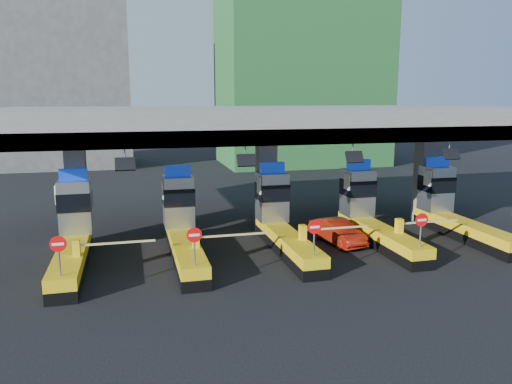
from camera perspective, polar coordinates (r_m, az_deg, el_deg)
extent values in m
plane|color=black|center=(25.68, 2.92, -6.33)|extent=(120.00, 120.00, 0.00)
cube|color=slate|center=(27.47, 1.19, 8.06)|extent=(28.00, 12.00, 1.50)
cube|color=#4C4C49|center=(22.06, 5.13, 6.33)|extent=(28.00, 0.60, 0.70)
cube|color=slate|center=(27.02, -19.75, -0.09)|extent=(1.00, 1.00, 5.50)
cube|color=slate|center=(27.85, 1.16, 0.85)|extent=(1.00, 1.00, 5.50)
cube|color=slate|center=(31.95, 18.74, 1.56)|extent=(1.00, 1.00, 5.50)
cylinder|color=slate|center=(20.88, -14.77, 4.12)|extent=(0.06, 0.06, 0.50)
cube|color=black|center=(20.72, -14.73, 3.10)|extent=(0.80, 0.38, 0.54)
cylinder|color=slate|center=(21.42, -1.24, 4.63)|extent=(0.06, 0.06, 0.50)
cube|color=black|center=(21.26, -1.11, 3.64)|extent=(0.80, 0.38, 0.54)
cylinder|color=slate|center=(23.05, 11.01, 4.87)|extent=(0.06, 0.06, 0.50)
cube|color=black|center=(22.91, 11.19, 3.95)|extent=(0.80, 0.38, 0.54)
cylinder|color=slate|center=(25.58, 21.24, 4.90)|extent=(0.06, 0.06, 0.50)
cube|color=black|center=(25.45, 21.45, 4.07)|extent=(0.80, 0.38, 0.54)
cube|color=black|center=(23.76, -20.26, -7.79)|extent=(1.20, 8.00, 0.50)
cube|color=#E5B70C|center=(23.61, -20.33, -6.63)|extent=(1.20, 8.00, 0.50)
cube|color=#9EA3A8|center=(25.93, -19.93, -1.55)|extent=(1.50, 1.50, 2.60)
cube|color=black|center=(25.86, -19.97, -0.91)|extent=(1.56, 1.56, 0.90)
cube|color=#0C2DBF|center=(25.66, -20.15, 1.90)|extent=(1.30, 0.35, 0.55)
cube|color=white|center=(25.61, -21.87, -0.23)|extent=(0.06, 0.70, 0.90)
cylinder|color=slate|center=(19.94, -21.56, -7.18)|extent=(0.07, 0.07, 1.30)
cylinder|color=red|center=(19.74, -21.69, -5.55)|extent=(0.60, 0.04, 0.60)
cube|color=white|center=(19.71, -21.70, -5.57)|extent=(0.42, 0.02, 0.10)
cube|color=#E5B70C|center=(22.26, -19.85, -6.03)|extent=(0.30, 0.35, 0.70)
cube|color=white|center=(22.12, -15.59, -5.62)|extent=(3.20, 0.08, 0.08)
cube|color=black|center=(23.71, -8.07, -7.25)|extent=(1.20, 8.00, 0.50)
cube|color=#E5B70C|center=(23.56, -8.10, -6.09)|extent=(1.20, 8.00, 0.50)
cube|color=#9EA3A8|center=(25.89, -8.86, -1.05)|extent=(1.50, 1.50, 2.60)
cube|color=black|center=(25.81, -8.88, -0.40)|extent=(1.56, 1.56, 0.90)
cube|color=#0C2DBF|center=(25.62, -8.97, 2.42)|extent=(1.30, 0.35, 0.55)
cube|color=white|center=(25.40, -10.64, 0.28)|extent=(0.06, 0.70, 0.90)
cylinder|color=slate|center=(19.88, -7.04, -6.54)|extent=(0.07, 0.07, 1.30)
cylinder|color=red|center=(19.68, -7.07, -4.90)|extent=(0.60, 0.04, 0.60)
cube|color=white|center=(19.66, -7.06, -4.92)|extent=(0.42, 0.02, 0.10)
cube|color=#E5B70C|center=(22.29, -6.91, -5.44)|extent=(0.30, 0.35, 0.70)
cube|color=white|center=(22.51, -2.73, -4.94)|extent=(3.20, 0.08, 0.08)
cube|color=black|center=(24.70, 3.61, -6.43)|extent=(1.20, 8.00, 0.50)
cube|color=#E5B70C|center=(24.55, 3.62, -5.31)|extent=(1.20, 8.00, 0.50)
cube|color=#9EA3A8|center=(26.79, 1.84, -0.52)|extent=(1.50, 1.50, 2.60)
cube|color=black|center=(26.72, 1.85, 0.10)|extent=(1.56, 1.56, 0.90)
cube|color=#0C2DBF|center=(26.53, 1.86, 2.82)|extent=(1.30, 0.35, 0.55)
cube|color=white|center=(26.17, 0.34, 0.77)|extent=(0.06, 0.70, 0.90)
cylinder|color=slate|center=(21.04, 6.66, -5.55)|extent=(0.07, 0.07, 1.30)
cylinder|color=red|center=(20.86, 6.72, -3.99)|extent=(0.60, 0.04, 0.60)
cube|color=white|center=(20.83, 6.74, -4.01)|extent=(0.42, 0.02, 0.10)
cube|color=#E5B70C|center=(23.41, 5.36, -4.61)|extent=(0.30, 0.35, 0.70)
cube|color=white|center=(23.97, 9.09, -4.09)|extent=(3.20, 0.08, 0.08)
cube|color=black|center=(26.60, 13.97, -5.47)|extent=(1.20, 8.00, 0.50)
cube|color=#E5B70C|center=(26.47, 14.02, -4.43)|extent=(1.20, 8.00, 0.50)
cube|color=#9EA3A8|center=(28.56, 11.53, -0.04)|extent=(1.50, 1.50, 2.60)
cube|color=black|center=(28.49, 11.57, 0.55)|extent=(1.56, 1.56, 0.90)
cube|color=#0C2DBF|center=(28.31, 11.64, 3.11)|extent=(1.30, 0.35, 0.55)
cube|color=white|center=(27.83, 10.36, 1.19)|extent=(0.06, 0.70, 0.90)
cylinder|color=slate|center=(23.25, 18.29, -4.46)|extent=(0.07, 0.07, 1.30)
cylinder|color=red|center=(23.08, 18.42, -3.04)|extent=(0.60, 0.04, 0.60)
cube|color=white|center=(23.06, 18.45, -3.06)|extent=(0.42, 0.02, 0.10)
cube|color=#E5B70C|center=(25.48, 16.04, -3.73)|extent=(0.30, 0.35, 0.70)
cube|color=white|center=(26.31, 19.17, -3.23)|extent=(3.20, 0.08, 0.08)
cube|color=black|center=(29.25, 22.68, -4.53)|extent=(1.20, 8.00, 0.50)
cube|color=#E5B70C|center=(29.13, 22.75, -3.58)|extent=(1.20, 8.00, 0.50)
cube|color=#9EA3A8|center=(31.04, 19.88, 0.39)|extent=(1.50, 1.50, 2.60)
cube|color=black|center=(30.97, 19.94, 0.93)|extent=(1.56, 1.56, 0.90)
cube|color=#0C2DBF|center=(30.81, 20.07, 3.28)|extent=(1.30, 0.35, 0.55)
cube|color=white|center=(30.24, 19.02, 1.53)|extent=(0.06, 0.70, 0.90)
cube|color=#E5B70C|center=(28.29, 24.85, -2.89)|extent=(0.30, 0.35, 0.70)
cube|color=#1E5926|center=(59.07, 5.17, 16.97)|extent=(18.00, 12.00, 28.00)
cube|color=#4C4C49|center=(59.85, -21.07, 11.43)|extent=(14.00, 10.00, 18.00)
imported|color=#A21C0C|center=(26.54, 9.31, -4.50)|extent=(1.96, 3.93, 1.24)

